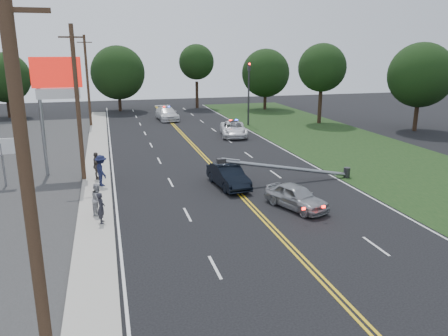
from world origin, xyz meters
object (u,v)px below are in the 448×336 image
object	(u,v)px
bystander_d	(96,166)
utility_pole_mid	(78,104)
utility_pole_far	(88,81)
emergency_b	(167,114)
bystander_c	(101,170)
utility_pole_near	(31,215)
small_sign	(1,151)
bystander_a	(101,208)
fallen_streetlight	(294,168)
waiting_sedan	(296,197)
emergency_a	(234,129)
crashed_sedan	(228,176)
pylon_sign	(58,88)
traffic_signal	(249,88)
bystander_b	(98,199)

from	to	relation	value
bystander_d	utility_pole_mid	bearing A→B (deg)	68.52
utility_pole_mid	utility_pole_far	xyz separation A→B (m)	(0.00, 22.00, 0.00)
emergency_b	bystander_c	size ratio (longest dim) A/B	2.77
utility_pole_near	emergency_b	world-z (taller)	utility_pole_near
utility_pole_near	emergency_b	bearing A→B (deg)	78.54
utility_pole_mid	bystander_d	distance (m)	4.15
small_sign	bystander_d	bearing A→B (deg)	-3.38
bystander_a	bystander_d	bearing A→B (deg)	2.90
fallen_streetlight	waiting_sedan	distance (m)	4.99
utility_pole_mid	bystander_c	world-z (taller)	utility_pole_mid
bystander_a	emergency_a	bearing A→B (deg)	-31.40
crashed_sedan	utility_pole_mid	bearing A→B (deg)	150.66
emergency_b	small_sign	bearing A→B (deg)	-123.42
waiting_sedan	bystander_c	bearing A→B (deg)	126.11
fallen_streetlight	utility_pole_mid	size ratio (longest dim) A/B	0.94
pylon_sign	bystander_d	xyz separation A→B (m)	(2.16, -2.33, -4.96)
waiting_sedan	traffic_signal	bearing A→B (deg)	56.35
bystander_c	bystander_b	bearing A→B (deg)	161.11
traffic_signal	emergency_b	xyz separation A→B (m)	(-8.52, 6.32, -3.41)
crashed_sedan	utility_pole_near	bearing A→B (deg)	-124.96
utility_pole_near	utility_pole_far	bearing A→B (deg)	90.00
small_sign	utility_pole_far	world-z (taller)	utility_pole_far
bystander_d	pylon_sign	bearing A→B (deg)	42.59
crashed_sedan	waiting_sedan	xyz separation A→B (m)	(2.53, -4.75, -0.04)
utility_pole_near	bystander_b	bearing A→B (deg)	85.69
utility_pole_far	emergency_b	xyz separation A→B (m)	(8.98, 2.31, -4.29)
utility_pole_far	emergency_b	distance (m)	10.22
bystander_a	bystander_c	distance (m)	6.35
fallen_streetlight	waiting_sedan	bearing A→B (deg)	-112.71
traffic_signal	crashed_sedan	xyz separation A→B (m)	(-8.57, -21.84, -3.49)
utility_pole_mid	utility_pole_far	bearing A→B (deg)	90.00
utility_pole_near	emergency_a	size ratio (longest dim) A/B	1.90
emergency_a	bystander_c	size ratio (longest dim) A/B	2.65
traffic_signal	fallen_streetlight	xyz separation A→B (m)	(-4.11, -22.00, -3.29)
small_sign	utility_pole_far	size ratio (longest dim) A/B	0.31
traffic_signal	utility_pole_near	bearing A→B (deg)	-114.73
bystander_c	bystander_d	world-z (taller)	bystander_c
emergency_a	crashed_sedan	bearing A→B (deg)	-96.62
waiting_sedan	bystander_d	size ratio (longest dim) A/B	2.14
fallen_streetlight	utility_pole_far	world-z (taller)	utility_pole_far
traffic_signal	bystander_d	xyz separation A→B (m)	(-16.64, -18.33, -3.17)
small_sign	crashed_sedan	world-z (taller)	small_sign
pylon_sign	utility_pole_near	bearing A→B (deg)	-86.62
small_sign	emergency_b	size ratio (longest dim) A/B	0.56
utility_pole_mid	traffic_signal	bearing A→B (deg)	45.80
utility_pole_near	utility_pole_far	size ratio (longest dim) A/B	1.00
utility_pole_near	bystander_b	xyz separation A→B (m)	(0.98, 13.04, -4.13)
utility_pole_near	utility_pole_mid	xyz separation A→B (m)	(0.00, 20.00, 0.00)
pylon_sign	utility_pole_near	distance (m)	22.06
pylon_sign	crashed_sedan	bearing A→B (deg)	-29.76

